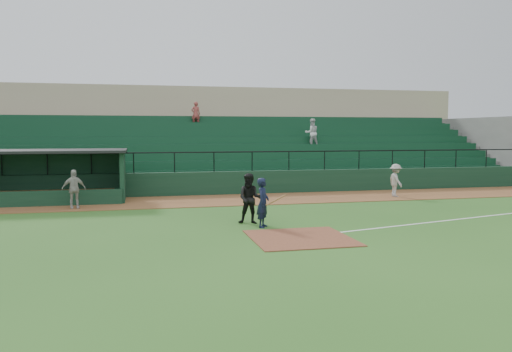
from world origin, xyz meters
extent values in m
plane|color=#29571C|center=(0.00, 0.00, 0.00)|extent=(90.00, 90.00, 0.00)
cube|color=brown|center=(0.00, 8.00, 0.01)|extent=(40.00, 4.00, 0.03)
cube|color=brown|center=(0.00, -1.00, 0.01)|extent=(3.00, 3.00, 0.03)
cube|color=white|center=(8.00, 1.20, 0.01)|extent=(17.49, 4.44, 0.01)
cube|color=black|center=(0.00, 10.20, 0.60)|extent=(36.00, 0.35, 1.20)
cylinder|color=black|center=(0.00, 10.20, 2.20)|extent=(36.00, 0.06, 0.06)
cube|color=slate|center=(0.00, 15.10, 1.80)|extent=(36.00, 9.00, 3.60)
cube|color=#103D23|center=(0.00, 14.60, 2.25)|extent=(34.56, 8.00, 4.05)
cube|color=slate|center=(18.00, 15.15, 2.10)|extent=(0.35, 9.50, 4.20)
cube|color=tan|center=(0.00, 21.60, 3.20)|extent=(38.00, 3.00, 6.40)
cube|color=slate|center=(0.00, 19.60, 3.70)|extent=(36.00, 2.00, 0.20)
imported|color=silver|center=(5.91, 14.90, 3.16)|extent=(0.88, 0.69, 1.82)
imported|color=#9B3E38|center=(-1.05, 17.90, 4.40)|extent=(0.58, 0.38, 1.60)
cube|color=black|center=(-9.75, 10.40, 1.15)|extent=(8.50, 0.20, 2.30)
cube|color=black|center=(-5.50, 9.10, 1.15)|extent=(0.20, 2.60, 2.30)
cube|color=black|center=(-9.75, 9.10, 2.36)|extent=(8.90, 3.20, 0.12)
cube|color=olive|center=(-9.75, 10.00, 0.25)|extent=(7.65, 0.40, 0.50)
cube|color=black|center=(-9.75, 7.75, 0.35)|extent=(8.50, 0.12, 0.70)
imported|color=black|center=(-0.68, 1.02, 0.84)|extent=(0.65, 0.73, 1.69)
cylinder|color=olive|center=(-0.28, 0.82, 0.95)|extent=(0.79, 0.34, 0.35)
imported|color=black|center=(-0.96, 1.78, 0.89)|extent=(1.03, 0.91, 1.78)
imported|color=#9D9893|center=(7.63, 7.25, 0.84)|extent=(0.64, 1.07, 1.63)
imported|color=#ACA7A1|center=(-7.44, 6.81, 0.85)|extent=(1.02, 0.59, 1.64)
camera|label=1|loc=(-4.78, -15.53, 3.24)|focal=35.64mm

